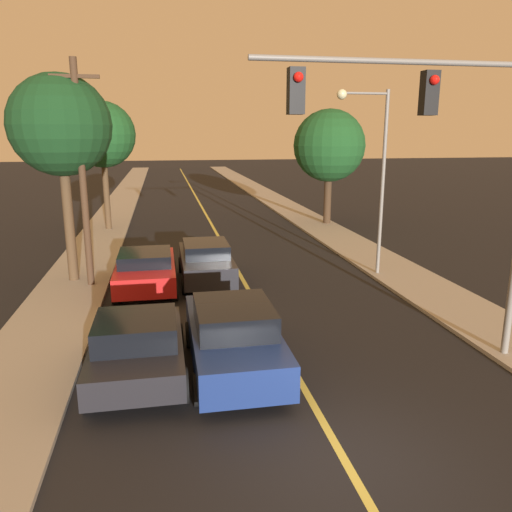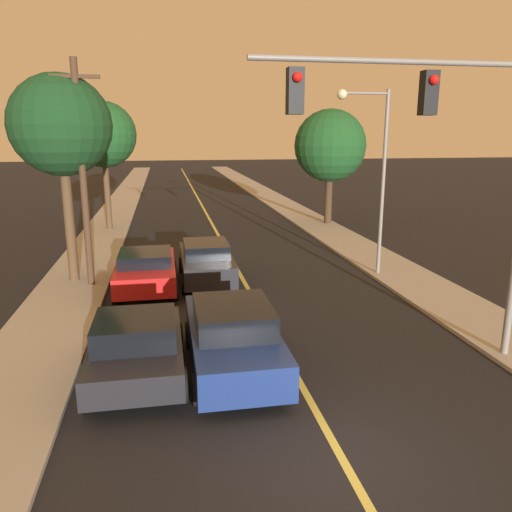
# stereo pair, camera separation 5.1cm
# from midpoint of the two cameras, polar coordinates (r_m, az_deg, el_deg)

# --- Properties ---
(ground_plane) EXTENTS (200.00, 200.00, 0.00)m
(ground_plane) POSITION_cam_midpoint_polar(r_m,az_deg,el_deg) (9.22, 10.05, -22.25)
(ground_plane) COLOR black
(road_surface) EXTENTS (9.85, 80.00, 0.01)m
(road_surface) POSITION_cam_midpoint_polar(r_m,az_deg,el_deg) (43.36, -6.81, 6.57)
(road_surface) COLOR black
(road_surface) RESTS_ON ground
(sidewalk_left) EXTENTS (2.50, 80.00, 0.12)m
(sidewalk_left) POSITION_cam_midpoint_polar(r_m,az_deg,el_deg) (43.39, -15.02, 6.27)
(sidewalk_left) COLOR #9E998E
(sidewalk_left) RESTS_ON ground
(sidewalk_right) EXTENTS (2.50, 80.00, 0.12)m
(sidewalk_right) POSITION_cam_midpoint_polar(r_m,az_deg,el_deg) (44.18, 1.25, 6.86)
(sidewalk_right) COLOR #9E998E
(sidewalk_right) RESTS_ON ground
(car_near_lane_front) EXTENTS (2.06, 4.71, 1.66)m
(car_near_lane_front) POSITION_cam_midpoint_polar(r_m,az_deg,el_deg) (11.70, -2.75, -9.12)
(car_near_lane_front) COLOR navy
(car_near_lane_front) RESTS_ON ground
(car_near_lane_second) EXTENTS (1.93, 4.51, 1.54)m
(car_near_lane_second) POSITION_cam_midpoint_polar(r_m,az_deg,el_deg) (18.63, -5.84, -0.59)
(car_near_lane_second) COLOR black
(car_near_lane_second) RESTS_ON ground
(car_outer_lane_front) EXTENTS (2.10, 3.91, 1.51)m
(car_outer_lane_front) POSITION_cam_midpoint_polar(r_m,az_deg,el_deg) (11.59, -13.53, -10.03)
(car_outer_lane_front) COLOR black
(car_outer_lane_front) RESTS_ON ground
(car_outer_lane_second) EXTENTS (2.12, 4.38, 1.44)m
(car_outer_lane_second) POSITION_cam_midpoint_polar(r_m,az_deg,el_deg) (17.94, -12.56, -1.50)
(car_outer_lane_second) COLOR red
(car_outer_lane_second) RESTS_ON ground
(traffic_signal_mast) EXTENTS (6.51, 0.42, 6.96)m
(traffic_signal_mast) POSITION_cam_midpoint_polar(r_m,az_deg,el_deg) (11.82, 20.95, 11.73)
(traffic_signal_mast) COLOR slate
(traffic_signal_mast) RESTS_ON ground
(streetlamp_right) EXTENTS (1.99, 0.36, 6.83)m
(streetlamp_right) POSITION_cam_midpoint_polar(r_m,az_deg,el_deg) (19.18, 13.03, 10.90)
(streetlamp_right) COLOR slate
(streetlamp_right) RESTS_ON ground
(utility_pole_left) EXTENTS (1.60, 0.24, 7.71)m
(utility_pole_left) POSITION_cam_midpoint_polar(r_m,az_deg,el_deg) (18.27, -19.34, 9.08)
(utility_pole_left) COLOR #422D1E
(utility_pole_left) RESTS_ON ground
(tree_left_near) EXTENTS (3.51, 3.51, 7.32)m
(tree_left_near) POSITION_cam_midpoint_polar(r_m,az_deg,el_deg) (19.08, -21.54, 13.62)
(tree_left_near) COLOR #4C3823
(tree_left_near) RESTS_ON ground
(tree_left_far) EXTENTS (3.60, 3.60, 7.03)m
(tree_left_far) POSITION_cam_midpoint_polar(r_m,az_deg,el_deg) (29.33, -17.21, 13.07)
(tree_left_far) COLOR #4C3823
(tree_left_far) RESTS_ON ground
(tree_right_near) EXTENTS (4.20, 4.20, 6.70)m
(tree_right_near) POSITION_cam_midpoint_polar(r_m,az_deg,el_deg) (30.22, 8.33, 12.34)
(tree_right_near) COLOR #3D2B1C
(tree_right_near) RESTS_ON ground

